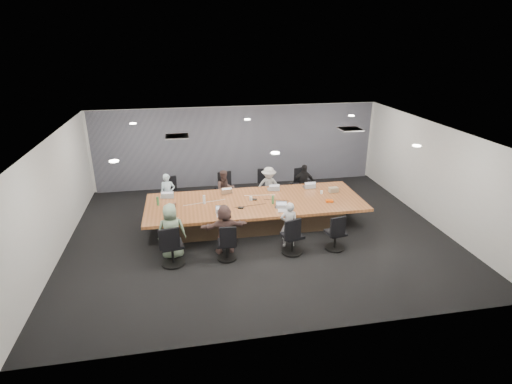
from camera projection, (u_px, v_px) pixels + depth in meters
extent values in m
cube|color=black|center=(259.00, 233.00, 10.91)|extent=(10.00, 8.00, 0.00)
cube|color=white|center=(259.00, 132.00, 9.88)|extent=(10.00, 8.00, 0.00)
cube|color=silver|center=(238.00, 146.00, 14.06)|extent=(10.00, 0.00, 2.80)
cube|color=silver|center=(303.00, 266.00, 6.73)|extent=(10.00, 0.00, 2.80)
cube|color=silver|center=(54.00, 198.00, 9.55)|extent=(0.00, 8.00, 2.80)
cube|color=silver|center=(433.00, 174.00, 11.24)|extent=(0.00, 8.00, 2.80)
cube|color=slate|center=(238.00, 147.00, 13.98)|extent=(9.80, 0.04, 2.80)
cube|color=#4A3727|center=(255.00, 214.00, 11.24)|extent=(4.80, 1.40, 0.66)
cube|color=#9C5A2F|center=(255.00, 202.00, 11.11)|extent=(6.00, 2.20, 0.08)
imported|color=silver|center=(168.00, 194.00, 11.97)|extent=(0.45, 0.30, 1.22)
cube|color=#B2B2B7|center=(167.00, 196.00, 11.41)|extent=(0.38, 0.28, 0.02)
imported|color=#473431|center=(225.00, 190.00, 12.26)|extent=(0.68, 0.57, 1.23)
cube|color=#8C6647|center=(227.00, 192.00, 11.70)|extent=(0.35, 0.26, 0.02)
imported|color=#A8A8A8|center=(269.00, 186.00, 12.48)|extent=(0.90, 0.65, 1.26)
cube|color=#B2B2B7|center=(273.00, 189.00, 11.94)|extent=(0.34, 0.25, 0.02)
imported|color=black|center=(303.00, 184.00, 12.67)|extent=(0.77, 0.36, 1.28)
cube|color=#B2B2B7|center=(309.00, 187.00, 12.12)|extent=(0.35, 0.25, 0.02)
imported|color=gray|center=(171.00, 231.00, 9.49)|extent=(0.69, 0.45, 1.38)
cube|color=#8C6647|center=(172.00, 219.00, 9.97)|extent=(0.35, 0.27, 0.02)
imported|color=brown|center=(225.00, 229.00, 9.73)|extent=(1.19, 0.44, 1.26)
cube|color=#B2B2B7|center=(222.00, 215.00, 10.19)|extent=(0.30, 0.21, 0.02)
imported|color=#B5B5BA|center=(289.00, 225.00, 10.01)|extent=(0.48, 0.35, 1.21)
cube|color=#B2B2B7|center=(284.00, 211.00, 10.46)|extent=(0.33, 0.25, 0.02)
cylinder|color=#3C7540|center=(158.00, 201.00, 10.78)|extent=(0.09, 0.09, 0.24)
cylinder|color=#3C7540|center=(273.00, 200.00, 10.88)|extent=(0.08, 0.08, 0.23)
cylinder|color=silver|center=(204.00, 200.00, 10.88)|extent=(0.09, 0.09, 0.24)
cylinder|color=white|center=(251.00, 199.00, 11.13)|extent=(0.09, 0.09, 0.11)
cylinder|color=white|center=(321.00, 192.00, 11.59)|extent=(0.10, 0.10, 0.09)
cylinder|color=brown|center=(175.00, 205.00, 10.71)|extent=(0.09, 0.09, 0.11)
cube|color=black|center=(241.00, 208.00, 10.63)|extent=(0.17, 0.14, 0.03)
cube|color=black|center=(254.00, 199.00, 11.16)|extent=(0.16, 0.13, 0.03)
cube|color=black|center=(277.00, 207.00, 10.65)|extent=(0.15, 0.09, 0.05)
cube|color=gray|center=(333.00, 190.00, 11.71)|extent=(0.28, 0.19, 0.14)
cube|color=#DC4A04|center=(329.00, 201.00, 11.05)|extent=(0.22, 0.17, 0.04)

